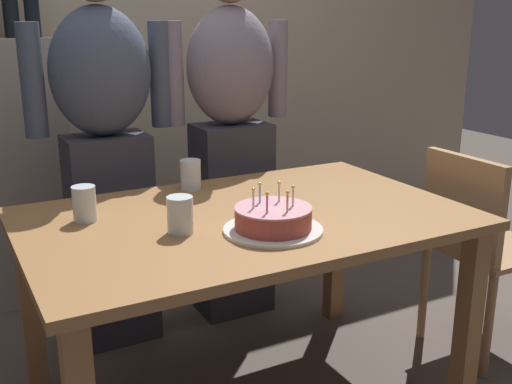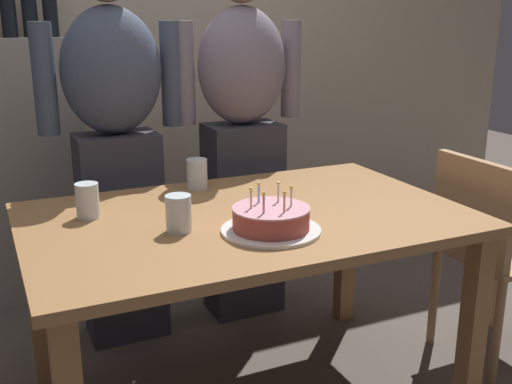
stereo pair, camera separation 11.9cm
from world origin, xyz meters
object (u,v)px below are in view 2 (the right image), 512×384
Objects in this scene: water_glass_near at (197,174)px; cell_phone at (281,204)px; dining_chair at (487,243)px; water_glass_far at (179,213)px; water_glass_side at (87,201)px; birthday_cake at (271,221)px; person_woman_cardigan at (242,134)px; person_man_bearded at (116,145)px.

water_glass_near is 0.81× the size of cell_phone.
dining_chair is at bearing -25.94° from water_glass_near.
water_glass_far is 0.35m from water_glass_side.
birthday_cake is 2.20× the size of cell_phone.
cell_phone is at bearing -60.19° from water_glass_near.
birthday_cake is 0.96m from person_woman_cardigan.
person_woman_cardigan reaches higher than water_glass_far.
water_glass_near is (-0.04, 0.58, 0.02)m from birthday_cake.
cell_phone is 0.70m from person_woman_cardigan.
water_glass_side is 0.56m from person_man_bearded.
birthday_cake is 0.19× the size of person_woman_cardigan.
water_glass_side is (-0.24, 0.26, 0.00)m from water_glass_far.
person_man_bearded reaches higher than birthday_cake.
person_man_bearded reaches higher than dining_chair.
water_glass_far is at bearing -116.07° from water_glass_near.
person_woman_cardigan is (0.79, 0.52, 0.07)m from water_glass_side.
person_woman_cardigan is at bearing 54.32° from water_glass_far.
water_glass_near is 0.41m from person_man_bearded.
water_glass_near is 0.07× the size of person_man_bearded.
water_glass_far is at bearing 54.32° from person_woman_cardigan.
water_glass_near is 0.13× the size of dining_chair.
birthday_cake is 0.95m from person_man_bearded.
water_glass_side is 0.67m from cell_phone.
person_woman_cardigan reaches higher than water_glass_near.
dining_chair reaches higher than water_glass_far.
water_glass_near is 0.48m from person_woman_cardigan.
person_man_bearded is 1.58m from dining_chair.
cell_phone is at bearing 14.50° from water_glass_far.
birthday_cake is at bearing -37.94° from water_glass_side.
cell_phone is (0.42, 0.11, -0.06)m from water_glass_far.
person_man_bearded is (-0.02, 0.78, 0.07)m from water_glass_far.
person_man_bearded is 1.90× the size of dining_chair.
cell_phone is at bearing 123.20° from person_man_bearded.
birthday_cake is 0.36× the size of dining_chair.
water_glass_near is at bearing 63.93° from water_glass_far.
birthday_cake is at bearing 107.34° from person_man_bearded.
birthday_cake is 0.58m from water_glass_near.
water_glass_far is 0.07× the size of person_man_bearded.
water_glass_far is 0.07× the size of person_woman_cardigan.
cell_phone is 0.17× the size of dining_chair.
water_glass_near is 0.49m from water_glass_side.
water_glass_side reaches higher than cell_phone.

